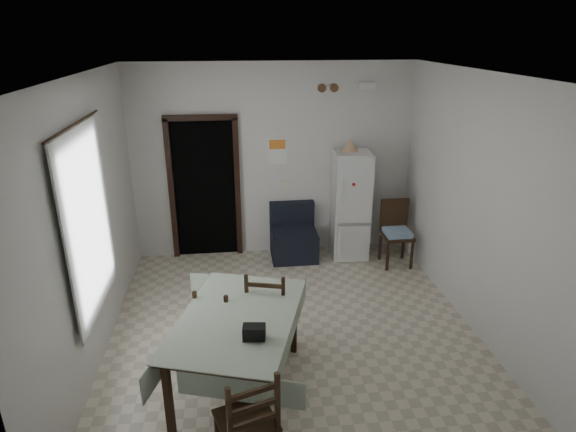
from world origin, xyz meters
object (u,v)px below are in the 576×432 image
Objects in this scene: navy_seat at (294,233)px; corner_chair at (397,234)px; dining_table at (239,354)px; dining_chair_far_right at (269,310)px; fridge at (350,205)px; dining_chair_far_left at (218,323)px; dining_chair_near_head at (246,419)px.

navy_seat is 0.85× the size of corner_chair.
dining_chair_far_right is at bearing 77.39° from dining_table.
fridge is 3.09m from dining_chair_far_left.
dining_table is 1.77× the size of dining_chair_far_left.
navy_seat is 3.87m from dining_chair_near_head.
navy_seat is at bearing 89.90° from dining_table.
navy_seat is 0.93× the size of dining_chair_far_left.
corner_chair is 3.24m from dining_chair_far_left.
dining_chair_far_right reaches higher than dining_chair_far_left.
dining_chair_far_left is at bearing 129.62° from dining_table.
navy_seat reaches higher than dining_table.
dining_table is (-1.77, -2.85, -0.41)m from fridge.
dining_table is 0.67m from dining_chair_far_right.
dining_chair_far_right is 1.01× the size of dining_chair_near_head.
dining_chair_near_head is at bearing 93.45° from dining_chair_far_right.
corner_chair is 0.96× the size of dining_chair_far_right.
fridge reaches higher than dining_table.
dining_table is 1.55× the size of dining_chair_far_right.
dining_chair_far_right reaches higher than dining_chair_near_head.
dining_chair_far_right reaches higher than dining_table.
corner_chair is at bearing -123.06° from dining_chair_far_right.
corner_chair is at bearing -30.28° from fridge.
navy_seat is 0.52× the size of dining_table.
dining_chair_far_left is 0.88× the size of dining_chair_far_right.
navy_seat is (-0.86, 0.00, -0.41)m from fridge.
fridge is 1.62× the size of dining_chair_far_right.
dining_chair_far_left is 1.44m from dining_chair_near_head.
dining_chair_near_head is at bearing -125.24° from corner_chair.
dining_chair_near_head is at bearing 119.87° from dining_chair_far_left.
dining_chair_far_left is (-1.11, -2.36, 0.03)m from navy_seat.
dining_chair_far_right is at bearing -138.02° from corner_chair.
navy_seat is at bearing -120.80° from dining_chair_near_head.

